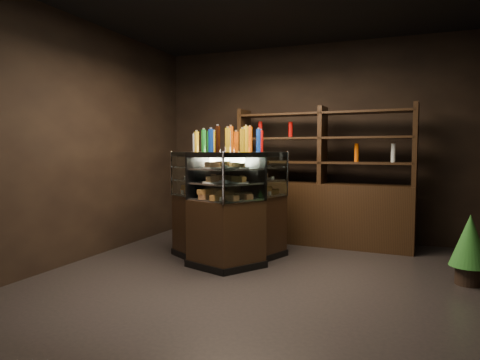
% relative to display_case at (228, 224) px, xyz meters
% --- Properties ---
extents(ground, '(5.00, 5.00, 0.00)m').
position_rel_display_case_xyz_m(ground, '(0.77, -0.71, -0.46)').
color(ground, black).
rests_on(ground, ground).
extents(room_shell, '(5.02, 5.02, 3.01)m').
position_rel_display_case_xyz_m(room_shell, '(0.77, -0.71, 1.48)').
color(room_shell, black).
rests_on(room_shell, ground).
extents(display_case, '(1.46, 1.39, 1.36)m').
position_rel_display_case_xyz_m(display_case, '(0.00, 0.00, 0.00)').
color(display_case, black).
rests_on(display_case, ground).
extents(food_display, '(1.08, 1.16, 0.42)m').
position_rel_display_case_xyz_m(food_display, '(0.00, -0.00, 0.55)').
color(food_display, gold).
rests_on(food_display, display_case).
extents(bottles_top, '(0.92, 1.02, 0.30)m').
position_rel_display_case_xyz_m(bottles_top, '(-0.00, 0.00, 1.04)').
color(bottles_top, '#147223').
rests_on(bottles_top, display_case).
extents(potted_conifer, '(0.39, 0.39, 0.82)m').
position_rel_display_case_xyz_m(potted_conifer, '(2.67, 0.02, 0.01)').
color(potted_conifer, black).
rests_on(potted_conifer, ground).
extents(back_shelving, '(2.56, 0.58, 2.00)m').
position_rel_display_case_xyz_m(back_shelving, '(0.92, 1.34, 0.14)').
color(back_shelving, black).
rests_on(back_shelving, ground).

